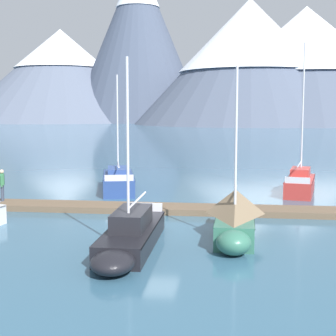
{
  "coord_description": "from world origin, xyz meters",
  "views": [
    {
      "loc": [
        3.71,
        -20.53,
        5.15
      ],
      "look_at": [
        0.0,
        6.0,
        2.0
      ],
      "focal_mm": 53.06,
      "sensor_mm": 36.0,
      "label": 1
    }
  ],
  "objects_px": {
    "sailboat_mid_dock_starboard": "(130,235)",
    "sailboat_far_berth": "(235,216)",
    "sailboat_outer_slip": "(300,183)",
    "person_on_dock": "(2,183)",
    "sailboat_mid_dock_port": "(118,180)"
  },
  "relations": [
    {
      "from": "sailboat_outer_slip",
      "to": "person_on_dock",
      "type": "relative_size",
      "value": 5.45
    },
    {
      "from": "sailboat_mid_dock_starboard",
      "to": "person_on_dock",
      "type": "relative_size",
      "value": 4.23
    },
    {
      "from": "sailboat_mid_dock_port",
      "to": "sailboat_outer_slip",
      "type": "xyz_separation_m",
      "value": [
        11.53,
        0.35,
        0.02
      ]
    },
    {
      "from": "sailboat_mid_dock_starboard",
      "to": "sailboat_far_berth",
      "type": "bearing_deg",
      "value": 30.26
    },
    {
      "from": "sailboat_far_berth",
      "to": "person_on_dock",
      "type": "distance_m",
      "value": 13.33
    },
    {
      "from": "sailboat_far_berth",
      "to": "person_on_dock",
      "type": "xyz_separation_m",
      "value": [
        -12.37,
        4.96,
        0.36
      ]
    },
    {
      "from": "sailboat_outer_slip",
      "to": "sailboat_mid_dock_starboard",
      "type": "bearing_deg",
      "value": -119.41
    },
    {
      "from": "sailboat_mid_dock_port",
      "to": "sailboat_outer_slip",
      "type": "relative_size",
      "value": 0.8
    },
    {
      "from": "sailboat_mid_dock_port",
      "to": "person_on_dock",
      "type": "relative_size",
      "value": 4.36
    },
    {
      "from": "sailboat_far_berth",
      "to": "person_on_dock",
      "type": "relative_size",
      "value": 4.02
    },
    {
      "from": "sailboat_outer_slip",
      "to": "person_on_dock",
      "type": "distance_m",
      "value": 17.66
    },
    {
      "from": "sailboat_mid_dock_port",
      "to": "sailboat_far_berth",
      "type": "height_order",
      "value": "sailboat_mid_dock_port"
    },
    {
      "from": "sailboat_far_berth",
      "to": "sailboat_outer_slip",
      "type": "xyz_separation_m",
      "value": [
        3.98,
        11.61,
        -0.25
      ]
    },
    {
      "from": "sailboat_mid_dock_port",
      "to": "sailboat_outer_slip",
      "type": "bearing_deg",
      "value": 1.73
    },
    {
      "from": "sailboat_mid_dock_port",
      "to": "sailboat_mid_dock_starboard",
      "type": "bearing_deg",
      "value": -74.55
    }
  ]
}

